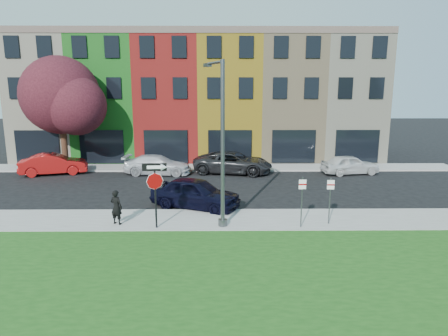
{
  "coord_description": "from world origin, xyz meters",
  "views": [
    {
      "loc": [
        -0.77,
        -14.75,
        6.3
      ],
      "look_at": [
        -0.58,
        4.0,
        2.34
      ],
      "focal_mm": 32.0,
      "sensor_mm": 36.0,
      "label": 1
    }
  ],
  "objects_px": {
    "stop_sign": "(155,182)",
    "man": "(116,207)",
    "street_lamp": "(221,144)",
    "sedan_near": "(195,193)"
  },
  "relations": [
    {
      "from": "stop_sign",
      "to": "man",
      "type": "xyz_separation_m",
      "value": [
        -1.85,
        0.49,
        -1.27
      ]
    },
    {
      "from": "man",
      "to": "street_lamp",
      "type": "distance_m",
      "value": 5.48
    },
    {
      "from": "stop_sign",
      "to": "street_lamp",
      "type": "height_order",
      "value": "street_lamp"
    },
    {
      "from": "man",
      "to": "sedan_near",
      "type": "height_order",
      "value": "man"
    },
    {
      "from": "stop_sign",
      "to": "street_lamp",
      "type": "bearing_deg",
      "value": 6.13
    },
    {
      "from": "stop_sign",
      "to": "man",
      "type": "bearing_deg",
      "value": 162.58
    },
    {
      "from": "man",
      "to": "sedan_near",
      "type": "xyz_separation_m",
      "value": [
        3.36,
        2.71,
        -0.11
      ]
    },
    {
      "from": "man",
      "to": "street_lamp",
      "type": "height_order",
      "value": "street_lamp"
    },
    {
      "from": "street_lamp",
      "to": "sedan_near",
      "type": "bearing_deg",
      "value": 96.74
    },
    {
      "from": "street_lamp",
      "to": "stop_sign",
      "type": "bearing_deg",
      "value": 169.84
    }
  ]
}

